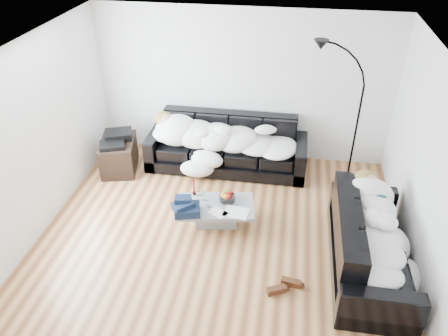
% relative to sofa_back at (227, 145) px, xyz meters
% --- Properties ---
extents(ground, '(5.00, 5.00, 0.00)m').
position_rel_sofa_back_xyz_m(ground, '(0.19, -1.73, -0.44)').
color(ground, brown).
rests_on(ground, ground).
extents(wall_back, '(5.00, 0.02, 2.60)m').
position_rel_sofa_back_xyz_m(wall_back, '(0.19, 0.52, 0.86)').
color(wall_back, silver).
rests_on(wall_back, ground).
extents(wall_left, '(0.02, 4.50, 2.60)m').
position_rel_sofa_back_xyz_m(wall_left, '(-2.31, -1.73, 0.86)').
color(wall_left, silver).
rests_on(wall_left, ground).
extents(wall_right, '(0.02, 4.50, 2.60)m').
position_rel_sofa_back_xyz_m(wall_right, '(2.69, -1.73, 0.86)').
color(wall_right, silver).
rests_on(wall_right, ground).
extents(ceiling, '(5.00, 5.00, 0.00)m').
position_rel_sofa_back_xyz_m(ceiling, '(0.19, -1.73, 2.16)').
color(ceiling, white).
rests_on(ceiling, ground).
extents(sofa_back, '(2.69, 0.93, 0.88)m').
position_rel_sofa_back_xyz_m(sofa_back, '(0.00, 0.00, 0.00)').
color(sofa_back, black).
rests_on(sofa_back, ground).
extents(sofa_right, '(0.91, 2.12, 0.86)m').
position_rel_sofa_back_xyz_m(sofa_right, '(2.16, -2.06, -0.01)').
color(sofa_right, black).
rests_on(sofa_right, ground).
extents(sleeper_back, '(2.28, 0.79, 0.46)m').
position_rel_sofa_back_xyz_m(sleeper_back, '(0.00, -0.05, 0.21)').
color(sleeper_back, white).
rests_on(sleeper_back, sofa_back).
extents(sleeper_right, '(0.77, 1.82, 0.44)m').
position_rel_sofa_back_xyz_m(sleeper_right, '(2.16, -2.06, 0.20)').
color(sleeper_right, white).
rests_on(sleeper_right, sofa_right).
extents(teal_cushion, '(0.42, 0.38, 0.20)m').
position_rel_sofa_back_xyz_m(teal_cushion, '(2.10, -1.41, 0.28)').
color(teal_cushion, '#0A4C45').
rests_on(teal_cushion, sofa_right).
extents(coffee_table, '(1.15, 0.79, 0.31)m').
position_rel_sofa_back_xyz_m(coffee_table, '(0.09, -1.52, -0.28)').
color(coffee_table, '#939699').
rests_on(coffee_table, ground).
extents(fruit_bowl, '(0.27, 0.27, 0.14)m').
position_rel_sofa_back_xyz_m(fruit_bowl, '(0.23, -1.38, -0.06)').
color(fruit_bowl, white).
rests_on(fruit_bowl, coffee_table).
extents(wine_glass_a, '(0.07, 0.07, 0.15)m').
position_rel_sofa_back_xyz_m(wine_glass_a, '(-0.12, -1.43, -0.05)').
color(wine_glass_a, white).
rests_on(wine_glass_a, coffee_table).
extents(wine_glass_b, '(0.09, 0.09, 0.17)m').
position_rel_sofa_back_xyz_m(wine_glass_b, '(-0.17, -1.47, -0.04)').
color(wine_glass_b, white).
rests_on(wine_glass_b, coffee_table).
extents(wine_glass_c, '(0.08, 0.08, 0.18)m').
position_rel_sofa_back_xyz_m(wine_glass_c, '(-0.01, -1.57, -0.04)').
color(wine_glass_c, white).
rests_on(wine_glass_c, coffee_table).
extents(candle_left, '(0.05, 0.05, 0.26)m').
position_rel_sofa_back_xyz_m(candle_left, '(-0.28, -1.29, 0.00)').
color(candle_left, maroon).
rests_on(candle_left, coffee_table).
extents(candle_right, '(0.05, 0.05, 0.23)m').
position_rel_sofa_back_xyz_m(candle_right, '(-0.27, -1.32, -0.02)').
color(candle_right, maroon).
rests_on(candle_right, coffee_table).
extents(newspaper_a, '(0.38, 0.31, 0.01)m').
position_rel_sofa_back_xyz_m(newspaper_a, '(0.39, -1.64, -0.12)').
color(newspaper_a, silver).
rests_on(newspaper_a, coffee_table).
extents(newspaper_b, '(0.31, 0.28, 0.01)m').
position_rel_sofa_back_xyz_m(newspaper_b, '(0.15, -1.69, -0.12)').
color(newspaper_b, silver).
rests_on(newspaper_b, coffee_table).
extents(navy_jacket, '(0.47, 0.43, 0.19)m').
position_rel_sofa_back_xyz_m(navy_jacket, '(-0.31, -1.72, 0.04)').
color(navy_jacket, black).
rests_on(navy_jacket, coffee_table).
extents(shoes, '(0.46, 0.38, 0.09)m').
position_rel_sofa_back_xyz_m(shoes, '(1.12, -2.63, -0.39)').
color(shoes, '#472311').
rests_on(shoes, ground).
extents(av_cabinet, '(0.71, 0.90, 0.55)m').
position_rel_sofa_back_xyz_m(av_cabinet, '(-1.81, -0.37, -0.17)').
color(av_cabinet, black).
rests_on(av_cabinet, ground).
extents(stereo, '(0.53, 0.47, 0.13)m').
position_rel_sofa_back_xyz_m(stereo, '(-1.81, -0.37, 0.17)').
color(stereo, black).
rests_on(stereo, av_cabinet).
extents(floor_lamp, '(0.75, 0.32, 2.03)m').
position_rel_sofa_back_xyz_m(floor_lamp, '(2.06, -0.02, 0.57)').
color(floor_lamp, black).
rests_on(floor_lamp, ground).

